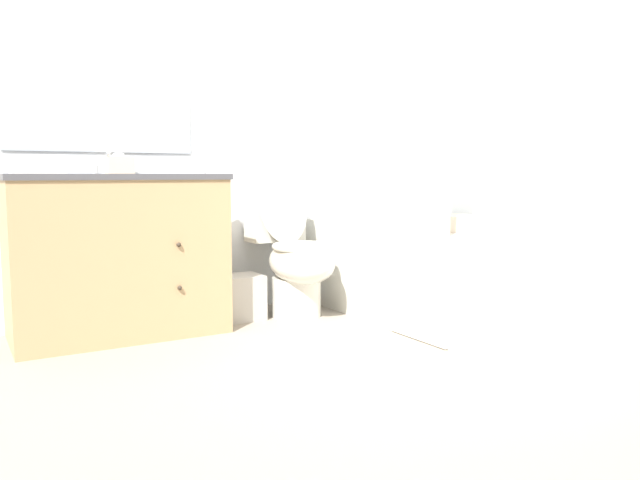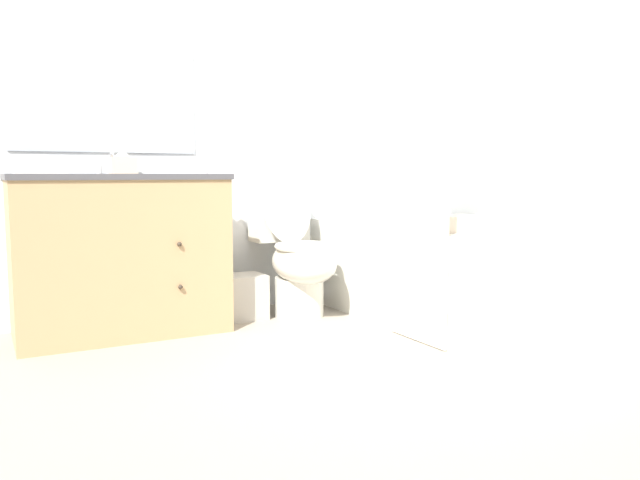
% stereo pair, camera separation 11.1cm
% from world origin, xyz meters
% --- Properties ---
extents(ground_plane, '(14.00, 14.00, 0.00)m').
position_xyz_m(ground_plane, '(0.00, 0.00, 0.00)').
color(ground_plane, gray).
extents(wall_back, '(8.00, 0.06, 2.50)m').
position_xyz_m(wall_back, '(-0.01, 1.61, 1.25)').
color(wall_back, silver).
rests_on(wall_back, ground_plane).
extents(wall_right, '(0.05, 2.59, 2.50)m').
position_xyz_m(wall_right, '(1.32, 0.79, 1.25)').
color(wall_right, silver).
rests_on(wall_right, ground_plane).
extents(vanity_cabinet, '(1.08, 0.59, 0.85)m').
position_xyz_m(vanity_cabinet, '(-0.76, 1.31, 0.44)').
color(vanity_cabinet, tan).
rests_on(vanity_cabinet, ground_plane).
extents(sink_faucet, '(0.14, 0.12, 0.12)m').
position_xyz_m(sink_faucet, '(-0.76, 1.51, 0.89)').
color(sink_faucet, silver).
rests_on(sink_faucet, vanity_cabinet).
extents(toilet, '(0.35, 0.68, 0.89)m').
position_xyz_m(toilet, '(0.25, 1.23, 0.36)').
color(toilet, silver).
rests_on(toilet, ground_plane).
extents(bathtub, '(0.75, 1.45, 0.55)m').
position_xyz_m(bathtub, '(0.91, 0.86, 0.28)').
color(bathtub, silver).
rests_on(bathtub, ground_plane).
extents(shower_curtain, '(0.01, 0.43, 1.85)m').
position_xyz_m(shower_curtain, '(0.53, 0.40, 0.93)').
color(shower_curtain, silver).
rests_on(shower_curtain, ground_plane).
extents(wastebasket, '(0.26, 0.22, 0.26)m').
position_xyz_m(wastebasket, '(-0.07, 1.30, 0.13)').
color(wastebasket, '#B7B2A8').
rests_on(wastebasket, ground_plane).
extents(tissue_box, '(0.14, 0.14, 0.12)m').
position_xyz_m(tissue_box, '(-0.70, 1.47, 0.90)').
color(tissue_box, beige).
rests_on(tissue_box, vanity_cabinet).
extents(soap_dispenser, '(0.06, 0.06, 0.16)m').
position_xyz_m(soap_dispenser, '(-0.29, 1.30, 0.92)').
color(soap_dispenser, silver).
rests_on(soap_dispenser, vanity_cabinet).
extents(hand_towel_folded, '(0.24, 0.14, 0.06)m').
position_xyz_m(hand_towel_folded, '(-1.14, 1.16, 0.88)').
color(hand_towel_folded, white).
rests_on(hand_towel_folded, vanity_cabinet).
extents(bath_towel_folded, '(0.32, 0.21, 0.08)m').
position_xyz_m(bath_towel_folded, '(0.74, 0.42, 0.59)').
color(bath_towel_folded, beige).
rests_on(bath_towel_folded, bathtub).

